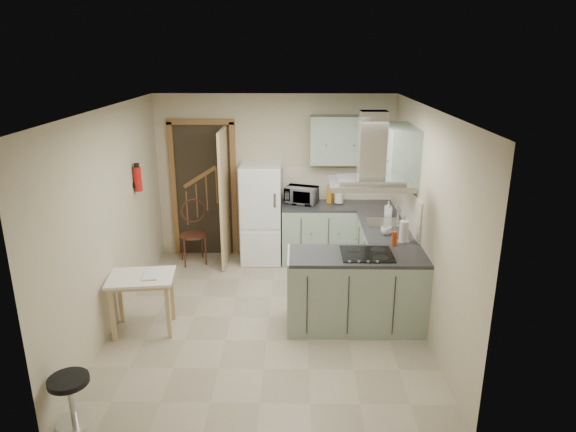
{
  "coord_description": "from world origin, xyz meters",
  "views": [
    {
      "loc": [
        0.32,
        -5.56,
        3.08
      ],
      "look_at": [
        0.23,
        0.45,
        1.15
      ],
      "focal_mm": 32.0,
      "sensor_mm": 36.0,
      "label": 1
    }
  ],
  "objects_px": {
    "drop_leaf_table": "(143,303)",
    "stool": "(71,401)",
    "peninsula": "(356,291)",
    "bentwood_chair": "(193,235)",
    "fridge": "(261,214)",
    "microwave": "(301,195)",
    "extractor_hood": "(370,184)"
  },
  "relations": [
    {
      "from": "fridge",
      "to": "stool",
      "type": "xyz_separation_m",
      "value": [
        -1.4,
        -3.7,
        -0.52
      ]
    },
    {
      "from": "stool",
      "to": "extractor_hood",
      "type": "bearing_deg",
      "value": 32.26
    },
    {
      "from": "peninsula",
      "to": "extractor_hood",
      "type": "bearing_deg",
      "value": 0.0
    },
    {
      "from": "peninsula",
      "to": "bentwood_chair",
      "type": "bearing_deg",
      "value": 140.42
    },
    {
      "from": "stool",
      "to": "microwave",
      "type": "height_order",
      "value": "microwave"
    },
    {
      "from": "extractor_hood",
      "to": "drop_leaf_table",
      "type": "relative_size",
      "value": 1.25
    },
    {
      "from": "stool",
      "to": "microwave",
      "type": "bearing_deg",
      "value": 61.96
    },
    {
      "from": "fridge",
      "to": "peninsula",
      "type": "xyz_separation_m",
      "value": [
        1.22,
        -1.98,
        -0.3
      ]
    },
    {
      "from": "bentwood_chair",
      "to": "microwave",
      "type": "height_order",
      "value": "microwave"
    },
    {
      "from": "fridge",
      "to": "stool",
      "type": "distance_m",
      "value": 3.99
    },
    {
      "from": "bentwood_chair",
      "to": "extractor_hood",
      "type": "bearing_deg",
      "value": -58.0
    },
    {
      "from": "microwave",
      "to": "bentwood_chair",
      "type": "bearing_deg",
      "value": -155.56
    },
    {
      "from": "peninsula",
      "to": "extractor_hood",
      "type": "distance_m",
      "value": 1.27
    },
    {
      "from": "bentwood_chair",
      "to": "microwave",
      "type": "xyz_separation_m",
      "value": [
        1.64,
        0.17,
        0.59
      ]
    },
    {
      "from": "bentwood_chair",
      "to": "microwave",
      "type": "distance_m",
      "value": 1.75
    },
    {
      "from": "peninsula",
      "to": "extractor_hood",
      "type": "height_order",
      "value": "extractor_hood"
    },
    {
      "from": "drop_leaf_table",
      "to": "stool",
      "type": "bearing_deg",
      "value": -103.34
    },
    {
      "from": "drop_leaf_table",
      "to": "bentwood_chair",
      "type": "xyz_separation_m",
      "value": [
        0.19,
        2.0,
        0.1
      ]
    },
    {
      "from": "peninsula",
      "to": "microwave",
      "type": "xyz_separation_m",
      "value": [
        -0.62,
        2.04,
        0.58
      ]
    },
    {
      "from": "bentwood_chair",
      "to": "stool",
      "type": "bearing_deg",
      "value": -115.45
    },
    {
      "from": "fridge",
      "to": "extractor_hood",
      "type": "bearing_deg",
      "value": -56.21
    },
    {
      "from": "peninsula",
      "to": "microwave",
      "type": "relative_size",
      "value": 3.36
    },
    {
      "from": "peninsula",
      "to": "bentwood_chair",
      "type": "relative_size",
      "value": 1.76
    },
    {
      "from": "drop_leaf_table",
      "to": "peninsula",
      "type": "bearing_deg",
      "value": -3.73
    },
    {
      "from": "fridge",
      "to": "extractor_hood",
      "type": "relative_size",
      "value": 1.67
    },
    {
      "from": "peninsula",
      "to": "drop_leaf_table",
      "type": "xyz_separation_m",
      "value": [
        -2.44,
        -0.14,
        -0.11
      ]
    },
    {
      "from": "bentwood_chair",
      "to": "peninsula",
      "type": "bearing_deg",
      "value": -59.21
    },
    {
      "from": "fridge",
      "to": "microwave",
      "type": "distance_m",
      "value": 0.67
    },
    {
      "from": "extractor_hood",
      "to": "bentwood_chair",
      "type": "bearing_deg",
      "value": 141.63
    },
    {
      "from": "peninsula",
      "to": "drop_leaf_table",
      "type": "bearing_deg",
      "value": -176.81
    },
    {
      "from": "extractor_hood",
      "to": "microwave",
      "type": "bearing_deg",
      "value": 109.45
    },
    {
      "from": "fridge",
      "to": "stool",
      "type": "bearing_deg",
      "value": -110.69
    }
  ]
}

